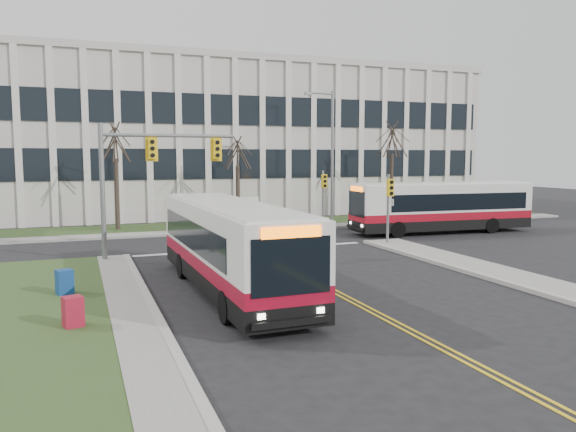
% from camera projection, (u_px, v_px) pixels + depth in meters
% --- Properties ---
extents(ground, '(120.00, 120.00, 0.00)m').
position_uv_depth(ground, '(317.00, 282.00, 21.20)').
color(ground, black).
rests_on(ground, ground).
extents(grass_verge, '(5.00, 26.00, 0.12)m').
position_uv_depth(grass_verge, '(8.00, 359.00, 13.03)').
color(grass_verge, '#344D21').
rests_on(grass_verge, ground).
extents(sidewalk_west, '(1.20, 26.00, 0.14)m').
position_uv_depth(sidewalk_west, '(141.00, 343.00, 14.08)').
color(sidewalk_west, '#9E9B93').
rests_on(sidewalk_west, ground).
extents(sidewalk_east, '(2.00, 26.00, 0.14)m').
position_uv_depth(sidewalk_east, '(576.00, 294.00, 19.16)').
color(sidewalk_east, '#9E9B93').
rests_on(sidewalk_east, ground).
extents(sidewalk_cross, '(44.00, 1.60, 0.14)m').
position_uv_depth(sidewalk_cross, '(294.00, 227.00, 37.09)').
color(sidewalk_cross, '#9E9B93').
rests_on(sidewalk_cross, ground).
extents(building_lawn, '(44.00, 5.00, 0.12)m').
position_uv_depth(building_lawn, '(280.00, 223.00, 39.69)').
color(building_lawn, '#344D21').
rests_on(building_lawn, ground).
extents(office_building, '(40.00, 16.00, 12.00)m').
position_uv_depth(office_building, '(234.00, 142.00, 50.24)').
color(office_building, beige).
rests_on(office_building, ground).
extents(mast_arm_signal, '(6.11, 0.38, 6.20)m').
position_uv_depth(mast_arm_signal, '(141.00, 167.00, 25.45)').
color(mast_arm_signal, slate).
rests_on(mast_arm_signal, ground).
extents(signal_pole_near, '(0.34, 0.39, 3.80)m').
position_uv_depth(signal_pole_near, '(389.00, 199.00, 29.88)').
color(signal_pole_near, slate).
rests_on(signal_pole_near, ground).
extents(signal_pole_far, '(0.34, 0.39, 3.80)m').
position_uv_depth(signal_pole_far, '(324.00, 190.00, 37.79)').
color(signal_pole_far, slate).
rests_on(signal_pole_far, ground).
extents(streetlight, '(2.15, 0.25, 9.20)m').
position_uv_depth(streetlight, '(330.00, 150.00, 38.54)').
color(streetlight, slate).
rests_on(streetlight, ground).
extents(directory_sign, '(1.50, 0.12, 2.00)m').
position_uv_depth(directory_sign, '(248.00, 209.00, 38.24)').
color(directory_sign, slate).
rests_on(directory_sign, ground).
extents(tree_left, '(1.80, 1.80, 7.70)m').
position_uv_depth(tree_left, '(115.00, 144.00, 35.27)').
color(tree_left, '#42352B').
rests_on(tree_left, ground).
extents(tree_mid, '(1.80, 1.80, 6.82)m').
position_uv_depth(tree_mid, '(238.00, 154.00, 38.32)').
color(tree_mid, '#42352B').
rests_on(tree_mid, ground).
extents(tree_right, '(1.80, 1.80, 8.25)m').
position_uv_depth(tree_right, '(392.00, 141.00, 42.23)').
color(tree_right, '#42352B').
rests_on(tree_right, ground).
extents(bus_main, '(2.68, 11.55, 3.07)m').
position_uv_depth(bus_main, '(230.00, 249.00, 19.59)').
color(bus_main, silver).
rests_on(bus_main, ground).
extents(bus_cross, '(11.64, 3.13, 3.07)m').
position_uv_depth(bus_cross, '(441.00, 208.00, 34.92)').
color(bus_cross, silver).
rests_on(bus_cross, ground).
extents(newspaper_box_blue, '(0.62, 0.59, 0.95)m').
position_uv_depth(newspaper_box_blue, '(65.00, 284.00, 18.89)').
color(newspaper_box_blue, navy).
rests_on(newspaper_box_blue, ground).
extents(newspaper_box_red, '(0.60, 0.57, 0.95)m').
position_uv_depth(newspaper_box_red, '(73.00, 314.00, 15.28)').
color(newspaper_box_red, maroon).
rests_on(newspaper_box_red, ground).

